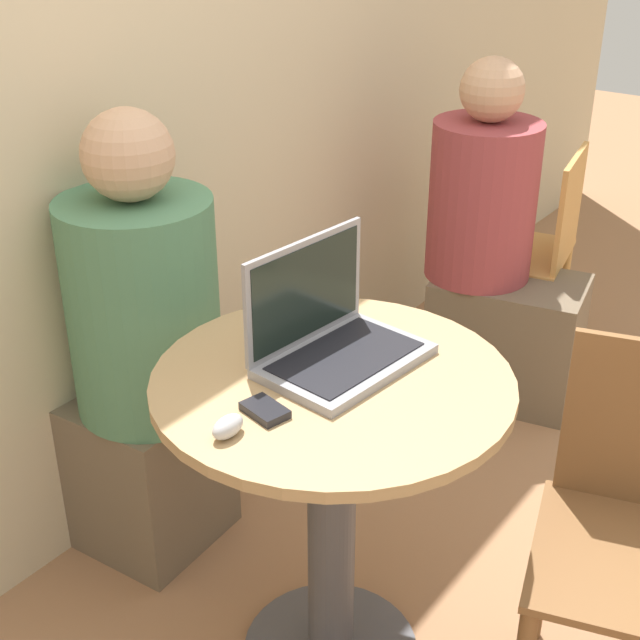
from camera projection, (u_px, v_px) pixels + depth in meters
The scene contains 9 objects.
back_wall at pixel (32, 47), 1.92m from camera, with size 7.00×0.05×2.60m.
round_table at pixel (332, 472), 1.85m from camera, with size 0.72×0.72×0.75m.
laptop at pixel (331, 336), 1.79m from camera, with size 0.35×0.26×0.24m.
cell_phone at pixel (265, 410), 1.63m from camera, with size 0.07×0.10×0.02m.
computer_mouse at pixel (228, 427), 1.56m from camera, with size 0.07×0.04×0.04m.
chair_empty at pixel (638, 542), 1.79m from camera, with size 0.50×0.50×0.83m.
person_seated at pixel (133, 377), 2.26m from camera, with size 0.38×0.58×1.19m.
chair_background at pixel (526, 254), 3.14m from camera, with size 0.47×0.47×0.80m.
person_background at pixel (495, 264), 2.94m from camera, with size 0.42×0.56×1.14m.
Camera 1 is at (-1.23, -0.87, 1.66)m, focal length 50.00 mm.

